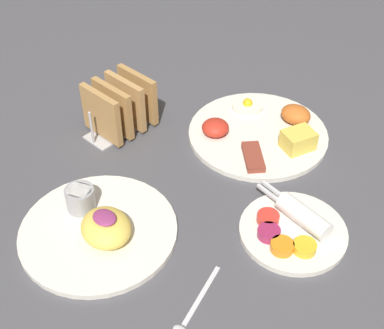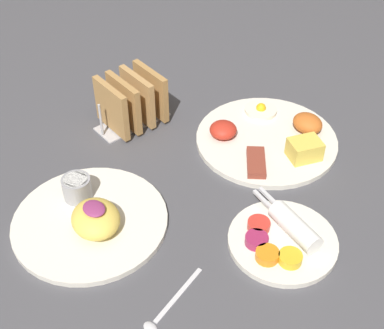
{
  "view_description": "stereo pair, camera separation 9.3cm",
  "coord_description": "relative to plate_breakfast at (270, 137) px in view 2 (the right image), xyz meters",
  "views": [
    {
      "loc": [
        0.48,
        -0.48,
        0.64
      ],
      "look_at": [
        0.0,
        0.03,
        0.03
      ],
      "focal_mm": 50.0,
      "sensor_mm": 36.0,
      "label": 1
    },
    {
      "loc": [
        0.54,
        -0.41,
        0.64
      ],
      "look_at": [
        0.0,
        0.03,
        0.03
      ],
      "focal_mm": 50.0,
      "sensor_mm": 36.0,
      "label": 2
    }
  ],
  "objects": [
    {
      "name": "teaspoon",
      "position": [
        0.17,
        -0.38,
        -0.01
      ],
      "size": [
        0.05,
        0.12,
        0.01
      ],
      "color": "silver",
      "rests_on": "ground_plane"
    },
    {
      "name": "plate_breakfast",
      "position": [
        0.0,
        0.0,
        0.0
      ],
      "size": [
        0.27,
        0.27,
        0.05
      ],
      "color": "silver",
      "rests_on": "ground_plane"
    },
    {
      "name": "ground_plane",
      "position": [
        -0.02,
        -0.21,
        -0.01
      ],
      "size": [
        3.0,
        3.0,
        0.0
      ],
      "primitive_type": "plane",
      "color": "#47474C"
    },
    {
      "name": "plate_foreground",
      "position": [
        -0.03,
        -0.37,
        0.0
      ],
      "size": [
        0.25,
        0.25,
        0.06
      ],
      "color": "silver",
      "rests_on": "ground_plane"
    },
    {
      "name": "toast_rack",
      "position": [
        -0.22,
        -0.17,
        0.04
      ],
      "size": [
        0.1,
        0.15,
        0.1
      ],
      "color": "#B7B7BC",
      "rests_on": "ground_plane"
    },
    {
      "name": "plate_condiments",
      "position": [
        0.19,
        -0.16,
        0.0
      ],
      "size": [
        0.18,
        0.17,
        0.04
      ],
      "color": "silver",
      "rests_on": "ground_plane"
    }
  ]
}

